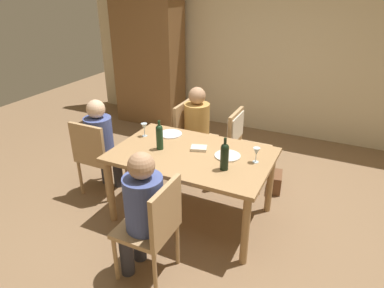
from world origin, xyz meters
name	(u,v)px	position (x,y,z in m)	size (l,w,h in m)	color
ground_plane	(192,214)	(0.00, 0.00, 0.00)	(10.00, 10.00, 0.00)	#846647
rear_room_partition	(267,48)	(0.00, 2.70, 1.35)	(6.40, 0.12, 2.70)	beige
armoire_cabinet	(149,59)	(-1.89, 2.25, 1.10)	(1.18, 0.62, 2.18)	brown
dining_table	(192,161)	(0.00, 0.00, 0.66)	(1.57, 1.00, 0.75)	#A87F51
chair_far_left	(191,133)	(-0.44, 0.88, 0.53)	(0.44, 0.44, 0.92)	tan
chair_near	(154,224)	(0.09, -0.88, 0.53)	(0.44, 0.44, 0.92)	tan
chair_left_end	(96,153)	(-1.17, -0.09, 0.53)	(0.44, 0.44, 0.92)	tan
chair_far_right	(241,138)	(0.23, 0.88, 0.59)	(0.46, 0.44, 0.92)	tan
person_woman_host	(199,125)	(-0.33, 0.88, 0.66)	(0.36, 0.31, 1.15)	#33333D
person_man_bearded	(142,207)	(-0.03, -0.88, 0.67)	(0.36, 0.32, 1.16)	#33333D
person_man_guest	(101,140)	(-1.17, 0.03, 0.66)	(0.31, 0.35, 1.14)	#33333D
wine_bottle_tall_green	(160,136)	(-0.34, -0.05, 0.89)	(0.07, 0.07, 0.31)	#19381E
wine_bottle_dark_red	(225,156)	(0.40, -0.17, 0.89)	(0.08, 0.08, 0.31)	black
wine_glass_near_left	(256,152)	(0.62, 0.09, 0.86)	(0.07, 0.07, 0.15)	silver
wine_glass_centre	(144,127)	(-0.65, 0.15, 0.86)	(0.07, 0.07, 0.15)	silver
dinner_plate_host	(171,134)	(-0.41, 0.31, 0.76)	(0.26, 0.26, 0.01)	white
dinner_plate_guest_left	(227,156)	(0.34, 0.09, 0.76)	(0.26, 0.26, 0.01)	silver
folded_napkin	(199,148)	(0.03, 0.10, 0.77)	(0.16, 0.12, 0.03)	beige
handbag	(276,182)	(0.70, 0.88, 0.11)	(0.28, 0.12, 0.22)	brown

